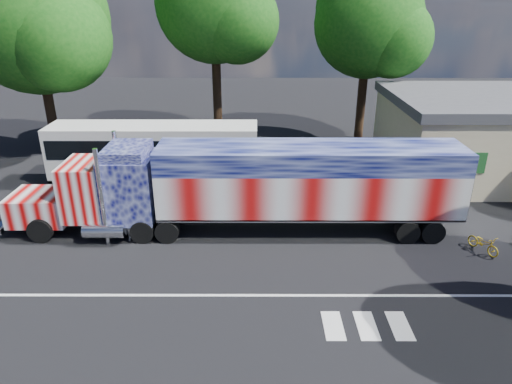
{
  "coord_description": "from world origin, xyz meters",
  "views": [
    {
      "loc": [
        0.05,
        -18.0,
        10.89
      ],
      "look_at": [
        0.0,
        3.0,
        1.9
      ],
      "focal_mm": 32.0,
      "sensor_mm": 36.0,
      "label": 1
    }
  ],
  "objects_px": {
    "tree_n_mid": "(216,4)",
    "tree_nw_a": "(36,20)",
    "woman": "(132,223)",
    "tree_ne_a": "(370,24)",
    "coach_bus": "(155,153)",
    "semi_truck": "(252,185)",
    "bicycle": "(483,243)"
  },
  "relations": [
    {
      "from": "coach_bus",
      "to": "tree_nw_a",
      "type": "relative_size",
      "value": 0.88
    },
    {
      "from": "coach_bus",
      "to": "tree_ne_a",
      "type": "relative_size",
      "value": 0.97
    },
    {
      "from": "woman",
      "to": "tree_nw_a",
      "type": "height_order",
      "value": "tree_nw_a"
    },
    {
      "from": "tree_ne_a",
      "to": "tree_n_mid",
      "type": "bearing_deg",
      "value": 179.77
    },
    {
      "from": "semi_truck",
      "to": "woman",
      "type": "bearing_deg",
      "value": -169.95
    },
    {
      "from": "tree_nw_a",
      "to": "woman",
      "type": "bearing_deg",
      "value": -56.29
    },
    {
      "from": "tree_n_mid",
      "to": "tree_nw_a",
      "type": "xyz_separation_m",
      "value": [
        -11.91,
        -3.9,
        -0.95
      ]
    },
    {
      "from": "woman",
      "to": "tree_n_mid",
      "type": "height_order",
      "value": "tree_n_mid"
    },
    {
      "from": "bicycle",
      "to": "tree_n_mid",
      "type": "distance_m",
      "value": 24.92
    },
    {
      "from": "woman",
      "to": "tree_nw_a",
      "type": "relative_size",
      "value": 0.13
    },
    {
      "from": "semi_truck",
      "to": "coach_bus",
      "type": "xyz_separation_m",
      "value": [
        -6.14,
        6.56,
        -0.53
      ]
    },
    {
      "from": "coach_bus",
      "to": "tree_nw_a",
      "type": "distance_m",
      "value": 12.83
    },
    {
      "from": "woman",
      "to": "tree_nw_a",
      "type": "xyz_separation_m",
      "value": [
        -8.96,
        13.43,
        8.53
      ]
    },
    {
      "from": "tree_n_mid",
      "to": "bicycle",
      "type": "bearing_deg",
      "value": -53.64
    },
    {
      "from": "woman",
      "to": "tree_ne_a",
      "type": "distance_m",
      "value": 24.04
    },
    {
      "from": "semi_truck",
      "to": "bicycle",
      "type": "relative_size",
      "value": 13.64
    },
    {
      "from": "bicycle",
      "to": "tree_ne_a",
      "type": "height_order",
      "value": "tree_ne_a"
    },
    {
      "from": "bicycle",
      "to": "tree_n_mid",
      "type": "xyz_separation_m",
      "value": [
        -13.54,
        18.39,
        9.97
      ]
    },
    {
      "from": "semi_truck",
      "to": "coach_bus",
      "type": "height_order",
      "value": "semi_truck"
    },
    {
      "from": "woman",
      "to": "tree_ne_a",
      "type": "xyz_separation_m",
      "value": [
        14.61,
        17.28,
        8.11
      ]
    },
    {
      "from": "woman",
      "to": "bicycle",
      "type": "height_order",
      "value": "woman"
    },
    {
      "from": "coach_bus",
      "to": "tree_n_mid",
      "type": "height_order",
      "value": "tree_n_mid"
    },
    {
      "from": "woman",
      "to": "coach_bus",
      "type": "bearing_deg",
      "value": 79.02
    },
    {
      "from": "woman",
      "to": "bicycle",
      "type": "distance_m",
      "value": 16.53
    },
    {
      "from": "woman",
      "to": "tree_n_mid",
      "type": "relative_size",
      "value": 0.12
    },
    {
      "from": "semi_truck",
      "to": "woman",
      "type": "distance_m",
      "value": 6.07
    },
    {
      "from": "tree_ne_a",
      "to": "coach_bus",
      "type": "bearing_deg",
      "value": -147.08
    },
    {
      "from": "semi_truck",
      "to": "bicycle",
      "type": "bearing_deg",
      "value": -11.05
    },
    {
      "from": "tree_ne_a",
      "to": "tree_nw_a",
      "type": "bearing_deg",
      "value": -170.72
    },
    {
      "from": "tree_n_mid",
      "to": "semi_truck",
      "type": "bearing_deg",
      "value": -80.14
    },
    {
      "from": "semi_truck",
      "to": "tree_nw_a",
      "type": "xyz_separation_m",
      "value": [
        -14.74,
        12.4,
        6.99
      ]
    },
    {
      "from": "bicycle",
      "to": "woman",
      "type": "bearing_deg",
      "value": 150.14
    }
  ]
}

